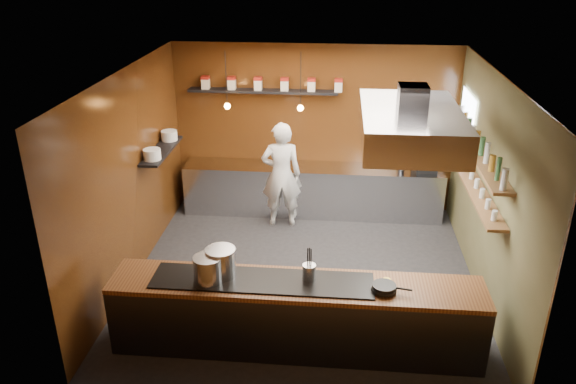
# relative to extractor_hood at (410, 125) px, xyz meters

# --- Properties ---
(floor) EXTENTS (5.00, 5.00, 0.00)m
(floor) POSITION_rel_extractor_hood_xyz_m (-1.30, 0.40, -2.51)
(floor) COLOR black
(floor) RESTS_ON ground
(back_wall) EXTENTS (5.00, 0.00, 5.00)m
(back_wall) POSITION_rel_extractor_hood_xyz_m (-1.30, 2.90, -1.01)
(back_wall) COLOR #401A0B
(back_wall) RESTS_ON ground
(left_wall) EXTENTS (0.00, 5.00, 5.00)m
(left_wall) POSITION_rel_extractor_hood_xyz_m (-3.80, 0.40, -1.01)
(left_wall) COLOR #401A0B
(left_wall) RESTS_ON ground
(right_wall) EXTENTS (0.00, 5.00, 5.00)m
(right_wall) POSITION_rel_extractor_hood_xyz_m (1.20, 0.40, -1.01)
(right_wall) COLOR brown
(right_wall) RESTS_ON ground
(ceiling) EXTENTS (5.00, 5.00, 0.00)m
(ceiling) POSITION_rel_extractor_hood_xyz_m (-1.30, 0.40, 0.49)
(ceiling) COLOR silver
(ceiling) RESTS_ON back_wall
(window_pane) EXTENTS (0.00, 1.00, 1.00)m
(window_pane) POSITION_rel_extractor_hood_xyz_m (1.15, 2.10, -0.61)
(window_pane) COLOR white
(window_pane) RESTS_ON right_wall
(prep_counter) EXTENTS (4.60, 0.65, 0.90)m
(prep_counter) POSITION_rel_extractor_hood_xyz_m (-1.30, 2.57, -2.06)
(prep_counter) COLOR silver
(prep_counter) RESTS_ON floor
(pass_counter) EXTENTS (4.40, 0.72, 0.94)m
(pass_counter) POSITION_rel_extractor_hood_xyz_m (-1.30, -1.20, -2.04)
(pass_counter) COLOR #38383D
(pass_counter) RESTS_ON floor
(tin_shelf) EXTENTS (2.60, 0.26, 0.04)m
(tin_shelf) POSITION_rel_extractor_hood_xyz_m (-2.20, 2.76, -0.31)
(tin_shelf) COLOR black
(tin_shelf) RESTS_ON back_wall
(plate_shelf) EXTENTS (0.30, 1.40, 0.04)m
(plate_shelf) POSITION_rel_extractor_hood_xyz_m (-3.64, 1.40, -0.96)
(plate_shelf) COLOR black
(plate_shelf) RESTS_ON left_wall
(bottle_shelf_upper) EXTENTS (0.26, 2.80, 0.04)m
(bottle_shelf_upper) POSITION_rel_extractor_hood_xyz_m (1.04, 0.70, -0.59)
(bottle_shelf_upper) COLOR brown
(bottle_shelf_upper) RESTS_ON right_wall
(bottle_shelf_lower) EXTENTS (0.26, 2.80, 0.04)m
(bottle_shelf_lower) POSITION_rel_extractor_hood_xyz_m (1.04, 0.70, -1.06)
(bottle_shelf_lower) COLOR brown
(bottle_shelf_lower) RESTS_ON right_wall
(extractor_hood) EXTENTS (1.20, 2.00, 0.72)m
(extractor_hood) POSITION_rel_extractor_hood_xyz_m (0.00, 0.00, 0.00)
(extractor_hood) COLOR #38383D
(extractor_hood) RESTS_ON ceiling
(pendant_left) EXTENTS (0.10, 0.10, 0.95)m
(pendant_left) POSITION_rel_extractor_hood_xyz_m (-2.70, 2.10, -0.35)
(pendant_left) COLOR black
(pendant_left) RESTS_ON ceiling
(pendant_right) EXTENTS (0.10, 0.10, 0.95)m
(pendant_right) POSITION_rel_extractor_hood_xyz_m (-1.50, 2.10, -0.35)
(pendant_right) COLOR black
(pendant_right) RESTS_ON ceiling
(storage_tins) EXTENTS (2.43, 0.13, 0.22)m
(storage_tins) POSITION_rel_extractor_hood_xyz_m (-2.05, 2.76, -0.17)
(storage_tins) COLOR beige
(storage_tins) RESTS_ON tin_shelf
(plate_stacks) EXTENTS (0.26, 1.16, 0.16)m
(plate_stacks) POSITION_rel_extractor_hood_xyz_m (-3.64, 1.40, -0.86)
(plate_stacks) COLOR white
(plate_stacks) RESTS_ON plate_shelf
(bottles) EXTENTS (0.06, 2.66, 0.24)m
(bottles) POSITION_rel_extractor_hood_xyz_m (1.04, 0.70, -0.45)
(bottles) COLOR silver
(bottles) RESTS_ON bottle_shelf_upper
(wine_glasses) EXTENTS (0.07, 2.37, 0.13)m
(wine_glasses) POSITION_rel_extractor_hood_xyz_m (1.04, 0.70, -0.97)
(wine_glasses) COLOR silver
(wine_glasses) RESTS_ON bottle_shelf_lower
(stockpot_large) EXTENTS (0.42, 0.42, 0.35)m
(stockpot_large) POSITION_rel_extractor_hood_xyz_m (-2.20, -1.13, -1.39)
(stockpot_large) COLOR #B3B6BA
(stockpot_large) RESTS_ON pass_counter
(stockpot_small) EXTENTS (0.44, 0.44, 0.32)m
(stockpot_small) POSITION_rel_extractor_hood_xyz_m (-2.32, -1.28, -1.41)
(stockpot_small) COLOR #B8BABF
(stockpot_small) RESTS_ON pass_counter
(utensil_crock) EXTENTS (0.19, 0.19, 0.20)m
(utensil_crock) POSITION_rel_extractor_hood_xyz_m (-1.15, -1.15, -1.46)
(utensil_crock) COLOR silver
(utensil_crock) RESTS_ON pass_counter
(frying_pan) EXTENTS (0.46, 0.29, 0.07)m
(frying_pan) POSITION_rel_extractor_hood_xyz_m (-0.29, -1.28, -1.53)
(frying_pan) COLOR black
(frying_pan) RESTS_ON pass_counter
(butter_jar) EXTENTS (0.10, 0.10, 0.08)m
(butter_jar) POSITION_rel_extractor_hood_xyz_m (-0.26, -1.15, -1.54)
(butter_jar) COLOR yellow
(butter_jar) RESTS_ON pass_counter
(espresso_machine) EXTENTS (0.42, 0.40, 0.37)m
(espresso_machine) POSITION_rel_extractor_hood_xyz_m (0.66, 2.60, -1.42)
(espresso_machine) COLOR black
(espresso_machine) RESTS_ON prep_counter
(chef) EXTENTS (0.73, 0.53, 1.86)m
(chef) POSITION_rel_extractor_hood_xyz_m (-1.81, 2.07, -1.58)
(chef) COLOR silver
(chef) RESTS_ON floor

